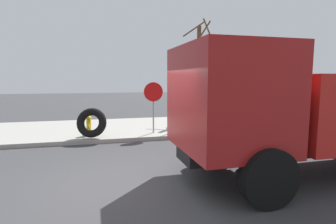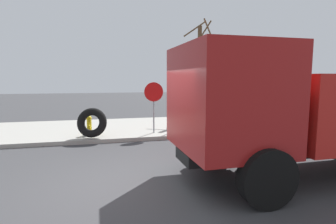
{
  "view_description": "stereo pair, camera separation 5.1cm",
  "coord_description": "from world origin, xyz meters",
  "px_view_note": "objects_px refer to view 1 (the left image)",
  "views": [
    {
      "loc": [
        -0.34,
        -5.72,
        2.31
      ],
      "look_at": [
        1.7,
        2.45,
        1.27
      ],
      "focal_mm": 28.78,
      "sensor_mm": 36.0,
      "label": 1
    },
    {
      "loc": [
        -0.29,
        -5.73,
        2.31
      ],
      "look_at": [
        1.7,
        2.45,
        1.27
      ],
      "focal_mm": 28.78,
      "sensor_mm": 36.0,
      "label": 2
    }
  ],
  "objects_px": {
    "loose_tire": "(92,123)",
    "bare_tree": "(199,69)",
    "dump_truck_red": "(315,108)",
    "stop_sign": "(153,98)",
    "fire_hydrant": "(89,125)"
  },
  "relations": [
    {
      "from": "loose_tire",
      "to": "bare_tree",
      "type": "bearing_deg",
      "value": 31.67
    },
    {
      "from": "loose_tire",
      "to": "dump_truck_red",
      "type": "xyz_separation_m",
      "value": [
        5.3,
        -4.75,
        0.9
      ]
    },
    {
      "from": "stop_sign",
      "to": "bare_tree",
      "type": "bearing_deg",
      "value": 44.22
    },
    {
      "from": "dump_truck_red",
      "to": "loose_tire",
      "type": "bearing_deg",
      "value": 138.09
    },
    {
      "from": "fire_hydrant",
      "to": "dump_truck_red",
      "type": "xyz_separation_m",
      "value": [
        5.42,
        -5.3,
        1.06
      ]
    },
    {
      "from": "dump_truck_red",
      "to": "bare_tree",
      "type": "distance_m",
      "value": 8.16
    },
    {
      "from": "stop_sign",
      "to": "loose_tire",
      "type": "bearing_deg",
      "value": -170.59
    },
    {
      "from": "loose_tire",
      "to": "stop_sign",
      "type": "relative_size",
      "value": 0.54
    },
    {
      "from": "fire_hydrant",
      "to": "bare_tree",
      "type": "distance_m",
      "value": 6.57
    },
    {
      "from": "stop_sign",
      "to": "dump_truck_red",
      "type": "relative_size",
      "value": 0.29
    },
    {
      "from": "stop_sign",
      "to": "dump_truck_red",
      "type": "distance_m",
      "value": 5.92
    },
    {
      "from": "fire_hydrant",
      "to": "loose_tire",
      "type": "xyz_separation_m",
      "value": [
        0.13,
        -0.54,
        0.16
      ]
    },
    {
      "from": "stop_sign",
      "to": "bare_tree",
      "type": "xyz_separation_m",
      "value": [
        3.01,
        2.93,
        1.27
      ]
    },
    {
      "from": "loose_tire",
      "to": "bare_tree",
      "type": "height_order",
      "value": "bare_tree"
    },
    {
      "from": "loose_tire",
      "to": "bare_tree",
      "type": "distance_m",
      "value": 6.66
    }
  ]
}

